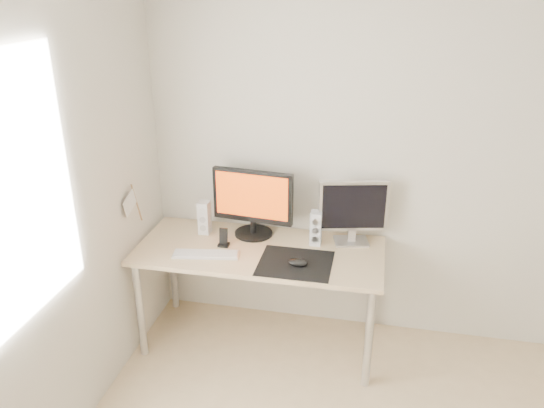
{
  "coord_description": "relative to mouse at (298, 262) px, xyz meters",
  "views": [
    {
      "loc": [
        -0.23,
        -1.6,
        2.34
      ],
      "look_at": [
        -0.87,
        1.48,
        1.01
      ],
      "focal_mm": 35.0,
      "sensor_mm": 36.0,
      "label": 1
    }
  ],
  "objects": [
    {
      "name": "desk",
      "position": [
        -0.28,
        0.17,
        -0.1
      ],
      "size": [
        1.6,
        0.7,
        0.73
      ],
      "color": "#D1B587",
      "rests_on": "ground"
    },
    {
      "name": "mouse",
      "position": [
        0.0,
        0.0,
        0.0
      ],
      "size": [
        0.12,
        0.07,
        0.04
      ],
      "primitive_type": "ellipsoid",
      "color": "black",
      "rests_on": "mousepad"
    },
    {
      "name": "phone_dock",
      "position": [
        -0.52,
        0.17,
        0.01
      ],
      "size": [
        0.07,
        0.06,
        0.13
      ],
      "color": "black",
      "rests_on": "desk"
    },
    {
      "name": "keyboard",
      "position": [
        -0.59,
        0.02,
        -0.02
      ],
      "size": [
        0.43,
        0.19,
        0.02
      ],
      "color": "silver",
      "rests_on": "desk"
    },
    {
      "name": "mousepad",
      "position": [
        -0.02,
        0.03,
        -0.02
      ],
      "size": [
        0.45,
        0.4,
        0.0
      ],
      "primitive_type": "cube",
      "color": "black",
      "rests_on": "desk"
    },
    {
      "name": "speaker_left",
      "position": [
        -0.7,
        0.33,
        0.09
      ],
      "size": [
        0.07,
        0.09,
        0.23
      ],
      "color": "silver",
      "rests_on": "desk"
    },
    {
      "name": "speaker_right",
      "position": [
        0.07,
        0.32,
        0.09
      ],
      "size": [
        0.07,
        0.09,
        0.23
      ],
      "color": "silver",
      "rests_on": "desk"
    },
    {
      "name": "second_monitor",
      "position": [
        0.3,
        0.39,
        0.22
      ],
      "size": [
        0.45,
        0.21,
        0.43
      ],
      "color": "silver",
      "rests_on": "desk"
    },
    {
      "name": "pennant",
      "position": [
        -1.07,
        0.03,
        0.29
      ],
      "size": [
        0.01,
        0.23,
        0.29
      ],
      "color": "#A57F54",
      "rests_on": "wall_left"
    },
    {
      "name": "main_monitor",
      "position": [
        -0.37,
        0.36,
        0.23
      ],
      "size": [
        0.55,
        0.29,
        0.47
      ],
      "color": "black",
      "rests_on": "desk"
    },
    {
      "name": "wall_back",
      "position": [
        0.65,
        0.54,
        0.5
      ],
      "size": [
        3.5,
        0.0,
        3.5
      ],
      "primitive_type": "plane",
      "rotation": [
        1.57,
        0.0,
        0.0
      ],
      "color": "silver",
      "rests_on": "ground"
    }
  ]
}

